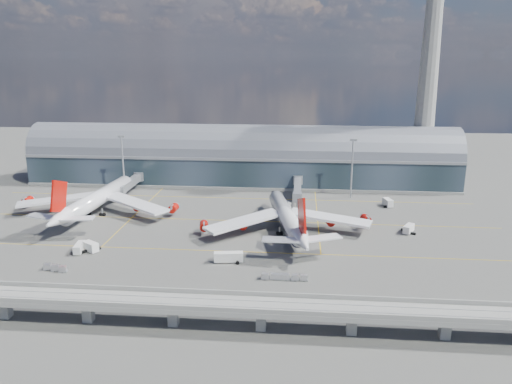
# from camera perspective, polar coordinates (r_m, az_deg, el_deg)

# --- Properties ---
(ground) EXTENTS (500.00, 500.00, 0.00)m
(ground) POSITION_cam_1_polar(r_m,az_deg,el_deg) (167.85, -4.77, -5.41)
(ground) COLOR #474744
(ground) RESTS_ON ground
(taxi_lines) EXTENTS (200.00, 80.12, 0.01)m
(taxi_lines) POSITION_cam_1_polar(r_m,az_deg,el_deg) (188.39, -3.64, -3.04)
(taxi_lines) COLOR gold
(taxi_lines) RESTS_ON ground
(terminal) EXTENTS (200.00, 30.00, 28.00)m
(terminal) POSITION_cam_1_polar(r_m,az_deg,el_deg) (239.03, -1.67, 3.77)
(terminal) COLOR #1E2A32
(terminal) RESTS_ON ground
(control_tower) EXTENTS (19.00, 19.00, 103.00)m
(control_tower) POSITION_cam_1_polar(r_m,az_deg,el_deg) (244.42, 19.13, 12.73)
(control_tower) COLOR gray
(control_tower) RESTS_ON ground
(guideway) EXTENTS (220.00, 8.50, 7.20)m
(guideway) POSITION_cam_1_polar(r_m,az_deg,el_deg) (116.63, -9.50, -12.51)
(guideway) COLOR gray
(guideway) RESTS_ON ground
(floodlight_mast_left) EXTENTS (3.00, 0.70, 25.70)m
(floodlight_mast_left) POSITION_cam_1_polar(r_m,az_deg,el_deg) (228.11, -14.97, 3.27)
(floodlight_mast_left) COLOR gray
(floodlight_mast_left) RESTS_ON ground
(floodlight_mast_right) EXTENTS (3.00, 0.70, 25.70)m
(floodlight_mast_right) POSITION_cam_1_polar(r_m,az_deg,el_deg) (215.60, 10.92, 2.84)
(floodlight_mast_right) COLOR gray
(floodlight_mast_right) RESTS_ON ground
(airliner_left) EXTENTS (63.92, 67.17, 20.46)m
(airliner_left) POSITION_cam_1_polar(r_m,az_deg,el_deg) (201.07, -17.83, -0.83)
(airliner_left) COLOR white
(airliner_left) RESTS_ON ground
(airliner_right) EXTENTS (59.96, 62.75, 20.04)m
(airliner_right) POSITION_cam_1_polar(r_m,az_deg,el_deg) (172.20, 3.60, -3.01)
(airliner_right) COLOR white
(airliner_right) RESTS_ON ground
(jet_bridge_left) EXTENTS (4.40, 28.00, 7.25)m
(jet_bridge_left) POSITION_cam_1_polar(r_m,az_deg,el_deg) (226.99, -14.09, 1.08)
(jet_bridge_left) COLOR gray
(jet_bridge_left) RESTS_ON ground
(jet_bridge_right) EXTENTS (4.40, 32.00, 7.25)m
(jet_bridge_right) POSITION_cam_1_polar(r_m,az_deg,el_deg) (212.72, 4.78, 0.55)
(jet_bridge_right) COLOR gray
(jet_bridge_right) RESTS_ON ground
(service_truck_0) EXTENTS (3.19, 6.99, 2.79)m
(service_truck_0) POSITION_cam_1_polar(r_m,az_deg,el_deg) (165.78, -19.53, -6.03)
(service_truck_0) COLOR silver
(service_truck_0) RESTS_ON ground
(service_truck_1) EXTENTS (5.87, 5.07, 3.13)m
(service_truck_1) POSITION_cam_1_polar(r_m,az_deg,el_deg) (164.97, -18.38, -5.97)
(service_truck_1) COLOR silver
(service_truck_1) RESTS_ON ground
(service_truck_2) EXTENTS (8.85, 3.67, 3.11)m
(service_truck_2) POSITION_cam_1_polar(r_m,az_deg,el_deg) (149.23, -3.16, -7.44)
(service_truck_2) COLOR silver
(service_truck_2) RESTS_ON ground
(service_truck_3) EXTENTS (4.88, 6.26, 2.86)m
(service_truck_3) POSITION_cam_1_polar(r_m,az_deg,el_deg) (180.57, 17.05, -4.05)
(service_truck_3) COLOR silver
(service_truck_3) RESTS_ON ground
(service_truck_4) EXTENTS (3.80, 5.90, 3.15)m
(service_truck_4) POSITION_cam_1_polar(r_m,az_deg,el_deg) (209.28, 14.84, -1.19)
(service_truck_4) COLOR silver
(service_truck_4) RESTS_ON ground
(service_truck_5) EXTENTS (5.32, 7.13, 3.23)m
(service_truck_5) POSITION_cam_1_polar(r_m,az_deg,el_deg) (199.68, 3.30, -1.46)
(service_truck_5) COLOR silver
(service_truck_5) RESTS_ON ground
(cargo_train_0) EXTENTS (7.67, 3.16, 1.68)m
(cargo_train_0) POSITION_cam_1_polar(r_m,az_deg,el_deg) (154.57, -21.97, -8.07)
(cargo_train_0) COLOR gray
(cargo_train_0) RESTS_ON ground
(cargo_train_1) EXTENTS (9.57, 1.70, 1.59)m
(cargo_train_1) POSITION_cam_1_polar(r_m,az_deg,el_deg) (138.46, 3.96, -9.70)
(cargo_train_1) COLOR gray
(cargo_train_1) RESTS_ON ground
(cargo_train_2) EXTENTS (7.31, 1.92, 1.62)m
(cargo_train_2) POSITION_cam_1_polar(r_m,az_deg,el_deg) (138.67, 2.08, -9.62)
(cargo_train_2) COLOR gray
(cargo_train_2) RESTS_ON ground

